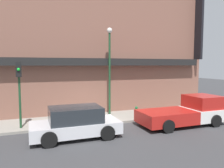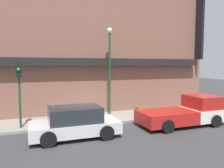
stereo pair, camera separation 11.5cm
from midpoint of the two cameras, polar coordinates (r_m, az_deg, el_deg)
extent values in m
plane|color=#38383A|center=(13.06, -3.91, -10.88)|extent=(80.00, 80.00, 0.00)
cube|color=gray|center=(14.39, -5.58, -9.11)|extent=(36.00, 2.89, 0.14)
cube|color=brown|center=(16.91, -8.36, 11.23)|extent=(19.80, 3.00, 10.84)
cube|color=black|center=(15.06, -6.83, 5.76)|extent=(18.22, 0.60, 0.50)
cube|color=black|center=(19.87, 21.69, 16.13)|extent=(0.20, 0.80, 6.99)
cube|color=white|center=(14.69, 22.26, -7.11)|extent=(2.09, 2.05, 0.71)
cube|color=#B21E19|center=(14.56, 22.36, -4.27)|extent=(1.78, 1.89, 0.77)
cube|color=#B21E19|center=(13.09, 13.75, -8.34)|extent=(3.13, 2.05, 0.71)
cylinder|color=black|center=(15.52, 19.79, -7.25)|extent=(0.71, 0.22, 0.71)
cylinder|color=black|center=(14.07, 25.25, -8.70)|extent=(0.71, 0.22, 0.71)
cylinder|color=black|center=(13.69, 9.27, -8.65)|extent=(0.71, 0.22, 0.71)
cylinder|color=black|center=(12.02, 14.21, -10.68)|extent=(0.71, 0.22, 0.71)
cube|color=silver|center=(11.12, -9.79, -11.10)|extent=(4.31, 1.89, 0.58)
cube|color=#23282D|center=(10.95, -9.84, -7.81)|extent=(2.50, 1.70, 0.73)
cylinder|color=black|center=(12.34, -4.42, -10.12)|extent=(0.71, 0.22, 0.71)
cylinder|color=black|center=(10.61, -1.51, -12.65)|extent=(0.71, 0.22, 0.71)
cylinder|color=black|center=(11.91, -17.09, -10.89)|extent=(0.71, 0.22, 0.71)
cylinder|color=black|center=(10.10, -16.42, -13.77)|extent=(0.71, 0.22, 0.71)
cylinder|color=#196633|center=(14.81, 6.16, -7.40)|extent=(0.19, 0.19, 0.52)
sphere|color=#196633|center=(14.74, 6.17, -6.15)|extent=(0.18, 0.18, 0.18)
cylinder|color=#1E4728|center=(14.84, -0.86, 2.48)|extent=(0.14, 0.14, 5.56)
sphere|color=silver|center=(15.00, -0.87, 13.83)|extent=(0.36, 0.36, 0.36)
cylinder|color=#1E4728|center=(12.81, -23.21, -2.74)|extent=(0.12, 0.12, 3.60)
cube|color=black|center=(12.55, -23.46, 3.51)|extent=(0.28, 0.20, 0.80)
sphere|color=green|center=(12.43, -23.49, 3.50)|extent=(0.16, 0.16, 0.16)
camera|label=1|loc=(0.06, -90.23, -0.02)|focal=35.00mm
camera|label=2|loc=(0.06, 89.77, 0.02)|focal=35.00mm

